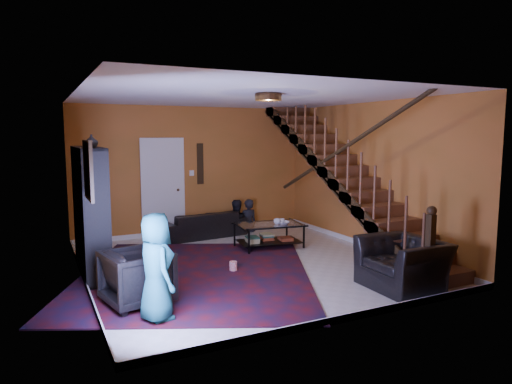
% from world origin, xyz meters
% --- Properties ---
extents(floor, '(5.50, 5.50, 0.00)m').
position_xyz_m(floor, '(0.00, 0.00, 0.00)').
color(floor, beige).
rests_on(floor, ground).
extents(room, '(5.50, 5.50, 5.50)m').
position_xyz_m(room, '(-1.33, 1.33, 0.05)').
color(room, '#C3682B').
rests_on(room, ground).
extents(staircase, '(0.95, 5.02, 3.18)m').
position_xyz_m(staircase, '(2.12, -0.00, 1.40)').
color(staircase, brown).
rests_on(staircase, floor).
extents(bookshelf, '(0.35, 1.80, 2.00)m').
position_xyz_m(bookshelf, '(-2.40, 0.60, 0.96)').
color(bookshelf, black).
rests_on(bookshelf, floor).
extents(door, '(0.82, 0.05, 2.05)m').
position_xyz_m(door, '(-0.70, 2.73, 1.02)').
color(door, silver).
rests_on(door, floor).
extents(framed_picture, '(0.04, 0.74, 0.74)m').
position_xyz_m(framed_picture, '(-2.57, -0.90, 1.75)').
color(framed_picture, maroon).
rests_on(framed_picture, room).
extents(wall_hanging, '(0.14, 0.03, 0.90)m').
position_xyz_m(wall_hanging, '(0.15, 2.73, 1.55)').
color(wall_hanging, black).
rests_on(wall_hanging, room).
extents(ceiling_fixture, '(0.40, 0.40, 0.10)m').
position_xyz_m(ceiling_fixture, '(0.00, -0.80, 2.74)').
color(ceiling_fixture, '#3F2814').
rests_on(ceiling_fixture, room).
extents(rug, '(4.86, 5.11, 0.02)m').
position_xyz_m(rug, '(-0.99, -0.23, 0.01)').
color(rug, '#420B10').
rests_on(rug, floor).
extents(sofa, '(1.92, 0.92, 0.54)m').
position_xyz_m(sofa, '(0.03, 2.30, 0.27)').
color(sofa, black).
rests_on(sofa, floor).
extents(armchair_left, '(0.94, 0.92, 0.73)m').
position_xyz_m(armchair_left, '(-2.05, -1.10, 0.36)').
color(armchair_left, black).
rests_on(armchair_left, floor).
extents(armchair_right, '(0.98, 1.11, 0.71)m').
position_xyz_m(armchair_right, '(1.50, -2.11, 0.35)').
color(armchair_right, black).
rests_on(armchair_right, floor).
extents(person_adult_a, '(0.45, 0.31, 1.20)m').
position_xyz_m(person_adult_a, '(1.14, 2.35, 0.15)').
color(person_adult_a, black).
rests_on(person_adult_a, sofa).
extents(person_adult_b, '(0.61, 0.49, 1.20)m').
position_xyz_m(person_adult_b, '(0.83, 2.35, 0.15)').
color(person_adult_b, black).
rests_on(person_adult_b, sofa).
extents(person_child, '(0.49, 0.68, 1.29)m').
position_xyz_m(person_child, '(-1.95, -1.70, 0.65)').
color(person_child, '#164C55').
rests_on(person_child, armchair_left).
extents(coffee_table, '(1.34, 0.91, 0.47)m').
position_xyz_m(coffee_table, '(0.88, 0.83, 0.27)').
color(coffee_table, black).
rests_on(coffee_table, floor).
extents(cup_a, '(0.16, 0.16, 0.10)m').
position_xyz_m(cup_a, '(1.00, 0.72, 0.52)').
color(cup_a, '#999999').
rests_on(cup_a, coffee_table).
extents(cup_b, '(0.13, 0.13, 0.10)m').
position_xyz_m(cup_b, '(1.11, 0.73, 0.52)').
color(cup_b, '#999999').
rests_on(cup_b, coffee_table).
extents(bowl, '(0.25, 0.25, 0.06)m').
position_xyz_m(bowl, '(1.10, 0.67, 0.50)').
color(bowl, '#999999').
rests_on(bowl, coffee_table).
extents(vase, '(0.18, 0.18, 0.19)m').
position_xyz_m(vase, '(-2.41, 0.10, 2.10)').
color(vase, '#999999').
rests_on(vase, bookshelf).
extents(popcorn_bucket, '(0.16, 0.16, 0.14)m').
position_xyz_m(popcorn_bucket, '(-0.37, -0.32, 0.09)').
color(popcorn_bucket, red).
rests_on(popcorn_bucket, rug).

